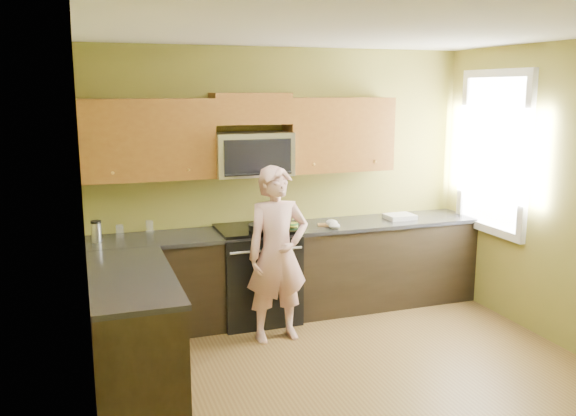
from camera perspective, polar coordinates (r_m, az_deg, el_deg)
name	(u,v)px	position (r m, az deg, el deg)	size (l,w,h in m)	color
floor	(367,388)	(4.94, 7.48, -16.50)	(4.00, 4.00, 0.00)	brown
ceiling	(377,28)	(4.40, 8.40, 16.46)	(4.00, 4.00, 0.00)	white
wall_back	(284,180)	(6.29, -0.38, 2.63)	(4.00, 4.00, 0.00)	olive
wall_left	(86,241)	(4.00, -18.57, -2.95)	(4.00, 4.00, 0.00)	olive
cabinet_back_run	(294,272)	(6.22, 0.53, -6.09)	(4.00, 0.60, 0.88)	black
cabinet_left_run	(133,335)	(4.87, -14.41, -11.50)	(0.60, 1.60, 0.88)	black
countertop_back	(294,229)	(6.09, 0.57, -1.98)	(4.00, 0.62, 0.04)	black
countertop_left	(131,277)	(4.71, -14.56, -6.31)	(0.62, 1.60, 0.04)	black
stove	(257,274)	(6.07, -2.97, -6.20)	(0.76, 0.65, 0.95)	black
microwave	(252,175)	(5.97, -3.40, 3.11)	(0.76, 0.40, 0.42)	silver
upper_cab_left	(150,180)	(5.82, -12.92, 2.63)	(1.22, 0.33, 0.75)	brown
upper_cab_right	(338,171)	(6.32, 4.76, 3.54)	(1.12, 0.33, 0.75)	brown
upper_cab_over_mw	(250,108)	(5.95, -3.56, 9.37)	(0.76, 0.33, 0.30)	brown
window	(494,153)	(6.50, 18.86, 4.96)	(0.06, 1.06, 1.66)	white
woman	(277,254)	(5.51, -1.01, -4.40)	(0.59, 0.39, 1.62)	#CE6E67
frying_pan	(262,230)	(5.84, -2.50, -2.06)	(0.26, 0.45, 0.06)	black
butter_tub	(293,229)	(6.00, 0.44, -1.99)	(0.11, 0.11, 0.08)	#D3D939
toast_slice	(323,225)	(6.15, 3.37, -1.60)	(0.11, 0.11, 0.01)	#B27F47
napkin_a	(334,226)	(6.02, 4.40, -1.68)	(0.11, 0.12, 0.06)	silver
napkin_b	(332,223)	(6.14, 4.15, -1.40)	(0.12, 0.13, 0.07)	silver
dish_towel	(400,217)	(6.56, 10.50, -0.80)	(0.30, 0.24, 0.05)	silver
travel_mug	(97,242)	(5.75, -17.59, -3.09)	(0.09, 0.09, 0.20)	silver
glass_a	(120,231)	(5.86, -15.60, -2.12)	(0.07, 0.07, 0.12)	silver
glass_b	(149,227)	(5.97, -12.95, -1.74)	(0.07, 0.07, 0.12)	silver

